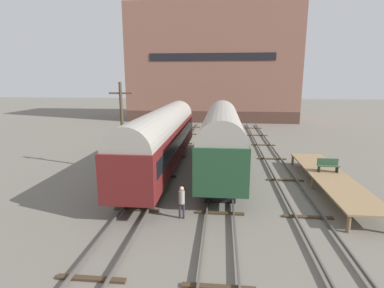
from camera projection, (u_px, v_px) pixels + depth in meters
The scene contains 11 objects.
ground_plane at pixel (220, 194), 19.25m from camera, with size 200.00×200.00×0.00m, color #6B665B.
track_left at pixel (150, 189), 19.67m from camera, with size 2.60×60.00×0.26m.
track_middle at pixel (221, 192), 19.22m from camera, with size 2.60×60.00×0.26m.
track_right at pixel (295, 194), 18.76m from camera, with size 2.60×60.00×0.26m.
train_car_green at pixel (222, 136), 23.42m from camera, with size 3.06×16.17×5.13m.
train_car_maroon at pixel (163, 136), 23.63m from camera, with size 2.88×18.91×4.98m.
station_platform at pixel (330, 177), 19.77m from camera, with size 2.47×12.02×0.97m.
bench at pixel (328, 165), 20.53m from camera, with size 1.40×0.40×0.91m.
person_worker at pixel (182, 199), 15.60m from camera, with size 0.32×0.32×1.78m.
utility_pole at pixel (122, 126), 23.34m from camera, with size 1.80×0.24×7.02m.
warehouse_building at pixel (213, 65), 55.19m from camera, with size 29.33×13.25×19.70m.
Camera 1 is at (-0.01, -18.24, 7.18)m, focal length 28.00 mm.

